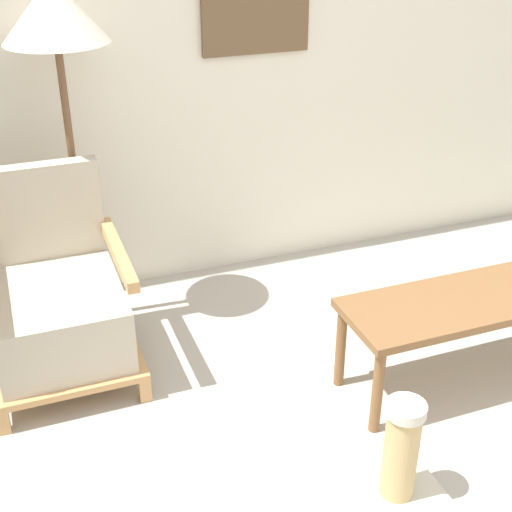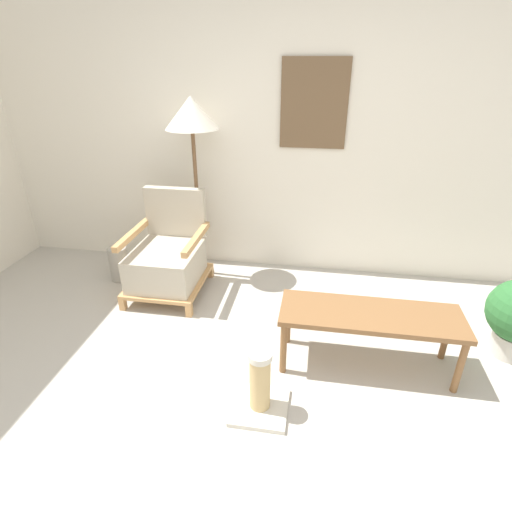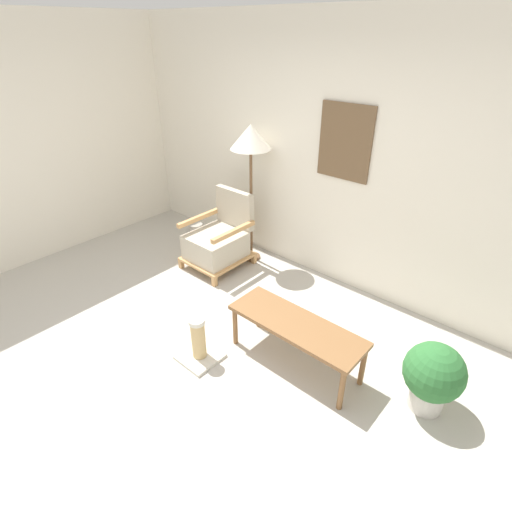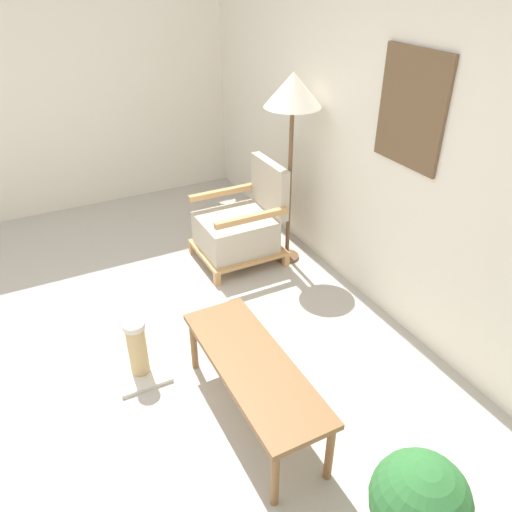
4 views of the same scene
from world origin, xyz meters
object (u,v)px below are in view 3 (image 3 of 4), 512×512
armchair (219,241)px  scratching_post (199,344)px  floor_lamp (251,142)px  vase (197,236)px  coffee_table (296,328)px  potted_plant (433,375)px

armchair → scratching_post: 1.59m
floor_lamp → scratching_post: size_ratio=3.80×
vase → scratching_post: scratching_post is taller
coffee_table → scratching_post: (-0.65, -0.50, -0.22)m
armchair → scratching_post: bearing=-50.4°
armchair → coffee_table: armchair is taller
vase → potted_plant: bearing=-9.6°
coffee_table → potted_plant: 1.06m
armchair → potted_plant: armchair is taller
scratching_post → vase: bearing=139.3°
armchair → coffee_table: size_ratio=0.75×
floor_lamp → coffee_table: size_ratio=1.39×
coffee_table → floor_lamp: bearing=143.5°
vase → potted_plant: (3.22, -0.55, 0.16)m
coffee_table → armchair: bearing=156.6°
floor_lamp → potted_plant: bearing=-17.9°
coffee_table → scratching_post: scratching_post is taller
vase → potted_plant: potted_plant is taller
armchair → potted_plant: 2.71m
floor_lamp → potted_plant: floor_lamp is taller
vase → scratching_post: (1.55, -1.34, -0.01)m
armchair → vase: 0.58m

